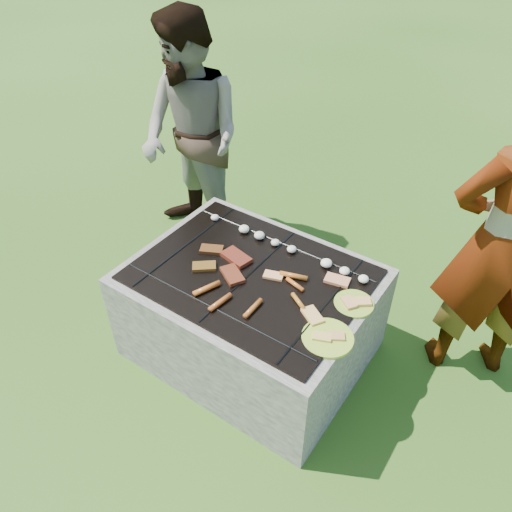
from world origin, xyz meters
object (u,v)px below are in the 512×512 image
at_px(fire_pit, 251,316).
at_px(plate_far, 354,303).
at_px(plate_near, 328,338).
at_px(bystander, 192,138).
at_px(cook, 505,244).

height_order(fire_pit, plate_far, plate_far).
bearing_deg(plate_near, bystander, 150.52).
bearing_deg(cook, fire_pit, -0.36).
xyz_separation_m(plate_far, plate_near, (-0.00, -0.28, -0.00)).
xyz_separation_m(fire_pit, plate_near, (0.56, -0.17, 0.33)).
distance_m(plate_near, bystander, 1.81).
xyz_separation_m(cook, bystander, (-2.09, 0.07, -0.04)).
height_order(plate_far, bystander, bystander).
distance_m(fire_pit, bystander, 1.35).
distance_m(fire_pit, cook, 1.40).
height_order(plate_near, cook, cook).
relative_size(plate_far, cook, 0.15).
distance_m(cook, bystander, 2.09).
distance_m(plate_far, cook, 0.80).
bearing_deg(plate_far, plate_near, -90.28).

